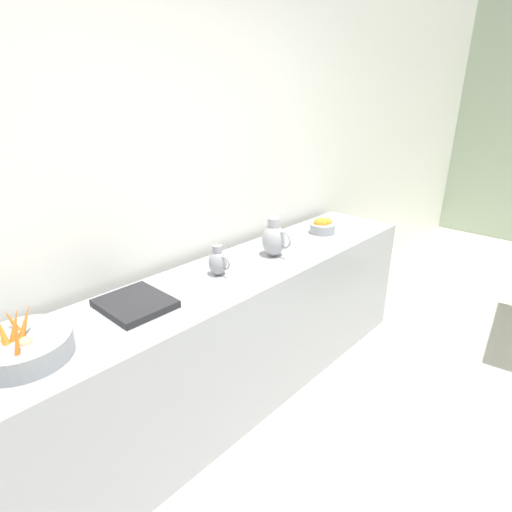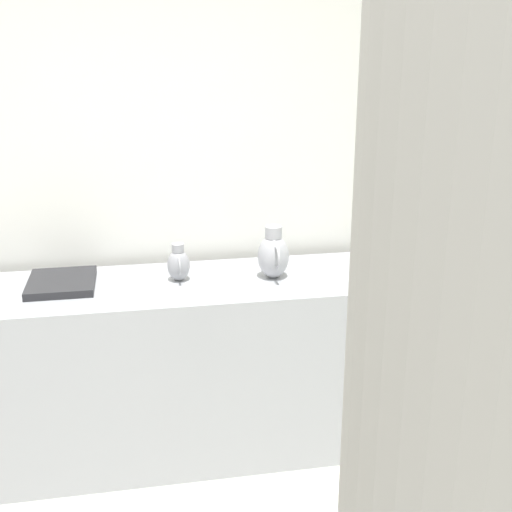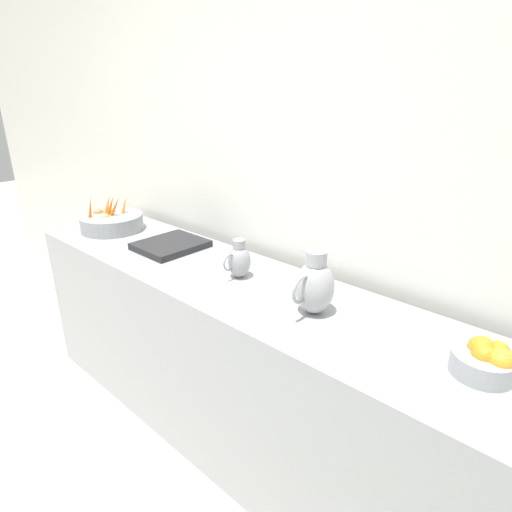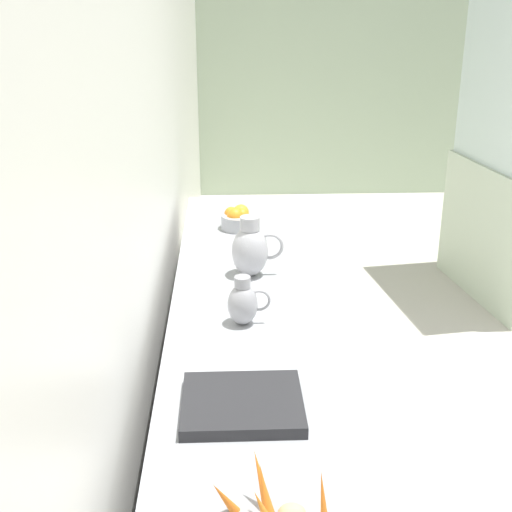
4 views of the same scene
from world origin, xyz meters
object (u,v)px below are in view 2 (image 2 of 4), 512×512
(metal_pitcher_short, at_px, (179,264))
(support_column, at_px, (462,488))
(metal_pitcher_tall, at_px, (273,255))
(orange_bowl, at_px, (391,258))

(metal_pitcher_short, bearing_deg, support_column, 4.09)
(metal_pitcher_tall, bearing_deg, metal_pitcher_short, -95.33)
(metal_pitcher_tall, relative_size, support_column, 0.08)
(orange_bowl, distance_m, metal_pitcher_tall, 0.61)
(metal_pitcher_tall, xyz_separation_m, metal_pitcher_short, (-0.04, -0.45, -0.03))
(support_column, bearing_deg, metal_pitcher_tall, 173.20)
(orange_bowl, xyz_separation_m, metal_pitcher_short, (-0.00, -1.06, 0.03))
(metal_pitcher_short, bearing_deg, metal_pitcher_tall, 84.67)
(metal_pitcher_tall, bearing_deg, support_column, -6.80)
(orange_bowl, xyz_separation_m, metal_pitcher_tall, (0.04, -0.61, 0.06))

